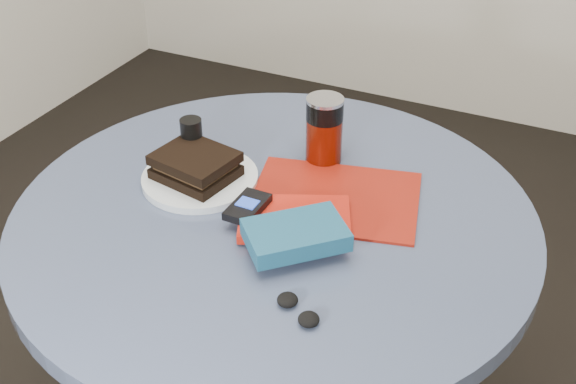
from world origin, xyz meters
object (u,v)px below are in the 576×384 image
at_px(sandwich, 195,165).
at_px(soda_can, 324,130).
at_px(table, 275,275).
at_px(magazine, 335,198).
at_px(red_book, 295,219).
at_px(plate, 200,178).
at_px(headphones, 298,309).
at_px(pepper_grinder, 192,141).
at_px(novel, 296,235).
at_px(mp3_player, 248,207).

distance_m(sandwich, soda_can, 0.27).
bearing_deg(table, sandwich, 173.97).
height_order(magazine, red_book, red_book).
bearing_deg(plate, magazine, 11.93).
bearing_deg(plate, headphones, -37.93).
bearing_deg(red_book, sandwich, 145.23).
height_order(magazine, headphones, headphones).
xyz_separation_m(soda_can, pepper_grinder, (-0.24, -0.13, -0.02)).
bearing_deg(sandwich, novel, -23.39).
height_order(novel, headphones, novel).
distance_m(sandwich, mp3_player, 0.17).
bearing_deg(magazine, red_book, -121.39).
xyz_separation_m(magazine, red_book, (-0.04, -0.11, 0.01)).
relative_size(sandwich, mp3_player, 1.73).
relative_size(mp3_player, headphones, 1.02).
height_order(magazine, novel, novel).
bearing_deg(mp3_player, sandwich, 155.76).
xyz_separation_m(sandwich, mp3_player, (0.15, -0.07, -0.01)).
height_order(soda_can, novel, soda_can).
xyz_separation_m(sandwich, headphones, (0.34, -0.26, -0.03)).
bearing_deg(magazine, novel, -103.61).
relative_size(table, novel, 5.86).
distance_m(table, novel, 0.24).
distance_m(plate, sandwich, 0.03).
bearing_deg(red_book, novel, -87.75).
xyz_separation_m(sandwich, pepper_grinder, (-0.04, 0.06, 0.01)).
bearing_deg(table, headphones, -56.13).
bearing_deg(mp3_player, soda_can, 80.54).
xyz_separation_m(table, novel, (0.09, -0.10, 0.20)).
bearing_deg(table, plate, 171.83).
bearing_deg(mp3_player, magazine, 47.62).
relative_size(plate, pepper_grinder, 2.27).
distance_m(table, plate, 0.25).
height_order(table, pepper_grinder, pepper_grinder).
height_order(red_book, novel, novel).
distance_m(mp3_player, headphones, 0.27).
distance_m(pepper_grinder, headphones, 0.50).
height_order(pepper_grinder, headphones, pepper_grinder).
distance_m(soda_can, novel, 0.32).
relative_size(sandwich, soda_can, 1.16).
relative_size(table, sandwich, 5.95).
bearing_deg(sandwich, headphones, -36.93).
height_order(table, magazine, magazine).
bearing_deg(red_book, table, 130.49).
xyz_separation_m(mp3_player, headphones, (0.19, -0.19, -0.02)).
relative_size(plate, magazine, 0.73).
height_order(plate, headphones, headphones).
xyz_separation_m(table, mp3_player, (-0.03, -0.05, 0.19)).
distance_m(soda_can, headphones, 0.47).
xyz_separation_m(novel, mp3_player, (-0.12, 0.05, -0.01)).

